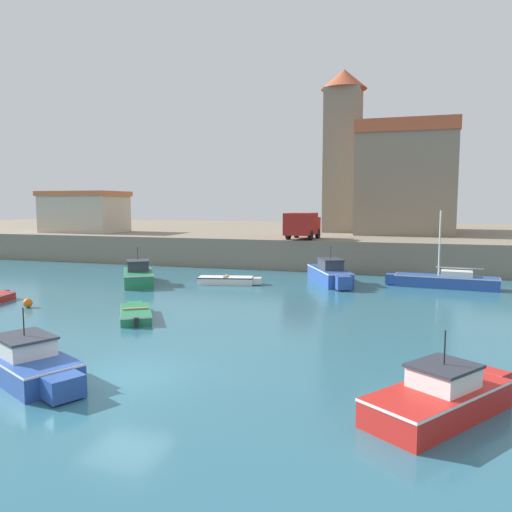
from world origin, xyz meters
The scene contains 13 objects.
ground_plane centered at (0.00, 0.00, 0.00)m, with size 200.00×200.00×0.00m, color #2D667A.
quay_seawall centered at (0.00, 45.77, 1.25)m, with size 120.00×40.00×2.50m, color gray.
dinghy_green_0 centered at (-3.94, 7.29, 0.25)m, with size 3.04×3.99×0.53m.
motorboat_blue_1 centered at (3.40, 20.56, 0.65)m, with size 3.93×6.24×2.61m.
sailboat_blue_3 centered at (10.84, 20.94, 0.48)m, with size 7.11×2.01×5.04m.
motorboat_red_4 centered at (9.49, -0.11, 0.51)m, with size 4.09×4.97×2.26m.
motorboat_green_5 centered at (-9.13, 16.40, 0.60)m, with size 4.09×5.40×2.53m.
dinghy_white_7 centered at (-3.22, 18.07, 0.28)m, with size 4.41×2.07×0.59m.
motorboat_blue_8 centered at (-3.03, -0.96, 0.50)m, with size 5.80×3.88×2.25m.
mooring_buoy centered at (-10.69, 7.77, 0.24)m, with size 0.48×0.48×0.48m, color orange.
church centered at (7.17, 40.91, 8.27)m, with size 13.15×15.96×16.48m.
harbor_shed_mid_row centered at (-24.00, 31.22, 4.63)m, with size 8.11×5.58×4.23m.
truck_on_quay centered at (-0.03, 27.51, 3.72)m, with size 2.43×4.44×2.20m.
Camera 1 is at (8.54, -13.51, 5.52)m, focal length 35.00 mm.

